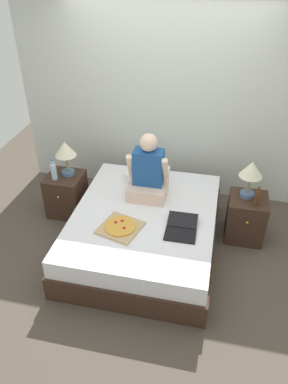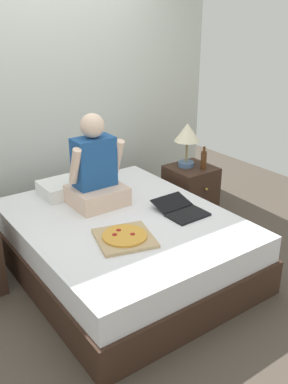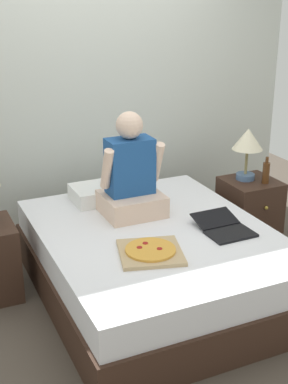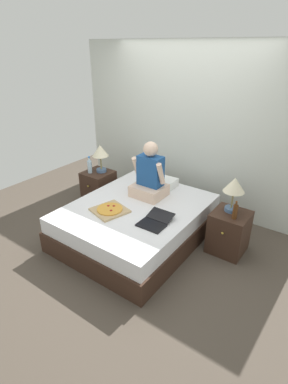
# 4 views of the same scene
# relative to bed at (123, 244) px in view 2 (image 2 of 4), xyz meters

# --- Properties ---
(ground_plane) EXTENTS (5.90, 5.90, 0.00)m
(ground_plane) POSITION_rel_bed_xyz_m (0.00, 0.00, -0.24)
(ground_plane) COLOR #4C4238
(wall_back) EXTENTS (3.90, 0.12, 2.50)m
(wall_back) POSITION_rel_bed_xyz_m (0.00, 1.35, 1.01)
(wall_back) COLOR silver
(wall_back) RESTS_ON ground
(bed) EXTENTS (1.60, 1.97, 0.49)m
(bed) POSITION_rel_bed_xyz_m (0.00, 0.00, 0.00)
(bed) COLOR #382319
(bed) RESTS_ON ground
(nightstand_right) EXTENTS (0.44, 0.47, 0.55)m
(nightstand_right) POSITION_rel_bed_xyz_m (1.13, 0.45, 0.03)
(nightstand_right) COLOR #382319
(nightstand_right) RESTS_ON ground
(lamp_on_right_nightstand) EXTENTS (0.26, 0.26, 0.45)m
(lamp_on_right_nightstand) POSITION_rel_bed_xyz_m (1.10, 0.50, 0.63)
(lamp_on_right_nightstand) COLOR #4C6B93
(lamp_on_right_nightstand) RESTS_ON nightstand_right
(beer_bottle) EXTENTS (0.06, 0.06, 0.23)m
(beer_bottle) POSITION_rel_bed_xyz_m (1.20, 0.35, 0.40)
(beer_bottle) COLOR #512D14
(beer_bottle) RESTS_ON nightstand_right
(pillow) EXTENTS (0.52, 0.34, 0.12)m
(pillow) POSITION_rel_bed_xyz_m (-0.12, 0.71, 0.31)
(pillow) COLOR white
(pillow) RESTS_ON bed
(person_seated) EXTENTS (0.47, 0.40, 0.78)m
(person_seated) POSITION_rel_bed_xyz_m (-0.03, 0.36, 0.54)
(person_seated) COLOR beige
(person_seated) RESTS_ON bed
(laptop) EXTENTS (0.32, 0.42, 0.07)m
(laptop) POSITION_rel_bed_xyz_m (0.44, -0.22, 0.27)
(laptop) COLOR black
(laptop) RESTS_ON bed
(pizza_box) EXTENTS (0.49, 0.49, 0.05)m
(pizza_box) POSITION_rel_bed_xyz_m (-0.19, -0.32, 0.27)
(pizza_box) COLOR tan
(pizza_box) RESTS_ON bed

